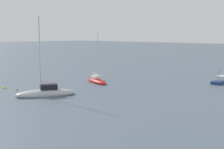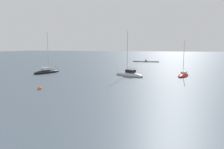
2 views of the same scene
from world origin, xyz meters
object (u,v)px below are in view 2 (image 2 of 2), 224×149
(person_seated_blue_left, at_px, (147,61))
(mooring_buoy_mid, at_px, (40,89))
(sailboat_grey_far, at_px, (129,75))
(sailboat_black_mid, at_px, (47,72))
(person_seated_maroon_right, at_px, (146,61))
(mooring_buoy_near, at_px, (132,71))
(umbrella_open_green, at_px, (146,59))
(mooring_buoy_far, at_px, (56,66))
(sailboat_red_near, at_px, (183,75))

(person_seated_blue_left, bearing_deg, mooring_buoy_mid, 81.98)
(mooring_buoy_mid, bearing_deg, sailboat_grey_far, -121.84)
(person_seated_blue_left, xyz_separation_m, sailboat_black_mid, (23.45, 48.98, -0.35))
(person_seated_maroon_right, distance_m, mooring_buoy_near, 37.84)
(sailboat_grey_far, bearing_deg, umbrella_open_green, 29.01)
(person_seated_blue_left, height_order, mooring_buoy_mid, person_seated_blue_left)
(person_seated_blue_left, relative_size, sailboat_grey_far, 0.06)
(umbrella_open_green, height_order, mooring_buoy_near, umbrella_open_green)
(sailboat_black_mid, distance_m, mooring_buoy_far, 19.78)
(sailboat_black_mid, relative_size, mooring_buoy_mid, 17.48)
(umbrella_open_green, distance_m, mooring_buoy_near, 38.08)
(sailboat_red_near, distance_m, mooring_buoy_far, 47.62)
(umbrella_open_green, bearing_deg, mooring_buoy_near, 89.41)
(mooring_buoy_far, bearing_deg, person_seated_maroon_right, -135.17)
(person_seated_blue_left, xyz_separation_m, sailboat_red_near, (-13.83, 44.84, -0.43))
(mooring_buoy_near, bearing_deg, person_seated_blue_left, -91.01)
(mooring_buoy_near, xyz_separation_m, mooring_buoy_far, (31.08, -6.83, 0.02))
(sailboat_black_mid, bearing_deg, person_seated_blue_left, 87.77)
(sailboat_grey_far, distance_m, mooring_buoy_mid, 23.47)
(person_seated_maroon_right, distance_m, mooring_buoy_far, 43.98)
(sailboat_black_mid, bearing_deg, person_seated_maroon_right, 88.30)
(person_seated_maroon_right, height_order, umbrella_open_green, umbrella_open_green)
(umbrella_open_green, xyz_separation_m, mooring_buoy_mid, (11.70, 68.20, -1.51))
(sailboat_red_near, bearing_deg, mooring_buoy_mid, 60.35)
(person_seated_blue_left, height_order, sailboat_red_near, sailboat_red_near)
(umbrella_open_green, bearing_deg, sailboat_black_mid, 64.77)
(sailboat_red_near, xyz_separation_m, mooring_buoy_near, (14.49, -6.99, -0.24))
(umbrella_open_green, height_order, mooring_buoy_mid, umbrella_open_green)
(person_seated_maroon_right, xyz_separation_m, mooring_buoy_near, (0.11, 37.83, -0.67))
(sailboat_red_near, bearing_deg, sailboat_black_mid, 24.77)
(sailboat_black_mid, bearing_deg, sailboat_red_near, 29.69)
(person_seated_maroon_right, height_order, sailboat_red_near, sailboat_red_near)
(person_seated_blue_left, bearing_deg, sailboat_grey_far, 92.45)
(mooring_buoy_near, bearing_deg, mooring_buoy_far, -12.39)
(sailboat_red_near, height_order, mooring_buoy_near, sailboat_red_near)
(mooring_buoy_far, bearing_deg, sailboat_grey_far, 152.06)
(sailboat_black_mid, xyz_separation_m, mooring_buoy_far, (8.30, -17.95, -0.30))
(person_seated_blue_left, distance_m, sailboat_black_mid, 54.31)
(mooring_buoy_far, bearing_deg, mooring_buoy_near, 167.61)
(umbrella_open_green, bearing_deg, mooring_buoy_mid, 80.26)
(person_seated_blue_left, distance_m, umbrella_open_green, 0.94)
(mooring_buoy_mid, height_order, mooring_buoy_far, mooring_buoy_mid)
(mooring_buoy_far, bearing_deg, sailboat_black_mid, 114.81)
(sailboat_grey_far, distance_m, mooring_buoy_near, 10.28)
(mooring_buoy_mid, bearing_deg, person_seated_maroon_right, -99.53)
(sailboat_black_mid, bearing_deg, mooring_buoy_far, 138.16)
(sailboat_red_near, relative_size, mooring_buoy_far, 15.39)
(person_seated_blue_left, height_order, umbrella_open_green, umbrella_open_green)
(person_seated_blue_left, xyz_separation_m, mooring_buoy_near, (0.67, 37.86, -0.67))
(person_seated_maroon_right, relative_size, sailboat_black_mid, 0.06)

